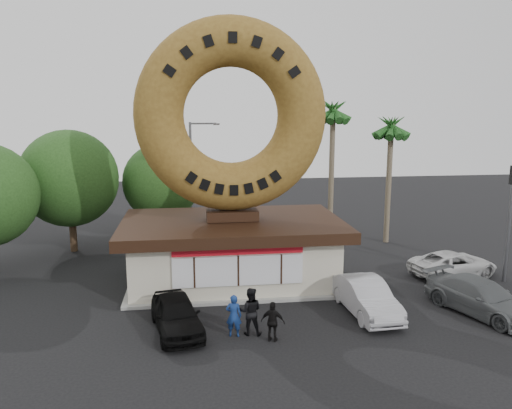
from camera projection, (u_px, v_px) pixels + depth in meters
The scene contains 16 objects.
ground at pixel (246, 330), 20.27m from camera, with size 90.00×90.00×0.00m, color black.
donut_shop at pixel (232, 248), 25.77m from camera, with size 11.20×7.20×3.80m.
giant_donut at pixel (231, 116), 24.53m from camera, with size 9.47×9.47×2.41m, color olive.
tree_west at pixel (69, 178), 30.83m from camera, with size 6.00×6.00×7.65m.
tree_mid at pixel (162, 182), 33.61m from camera, with size 5.20×5.20×6.63m.
palm_near at pixel (333, 116), 33.31m from camera, with size 2.60×2.60×9.75m.
palm_far at pixel (391, 131), 32.48m from camera, with size 2.60×2.60×8.75m.
street_lamp at pixel (193, 173), 34.78m from camera, with size 2.11×0.20×8.00m.
traffic_signal at pixel (511, 209), 25.26m from camera, with size 0.30×0.38×6.07m.
person_left at pixel (234, 316), 19.58m from camera, with size 0.62×0.41×1.71m, color navy.
person_center at pixel (250, 311), 19.74m from camera, with size 0.94×0.73×1.93m, color black.
person_right at pixel (273, 322), 19.15m from camera, with size 0.93×0.39×1.59m, color black.
car_black at pixel (176, 314), 20.04m from camera, with size 1.71×4.26×1.45m, color black.
car_silver at pixel (366, 297), 21.81m from camera, with size 1.62×4.63×1.53m, color #A6A6AB.
car_grey at pixel (481, 297), 21.78m from camera, with size 2.10×5.16×1.50m, color #575A5C.
car_white at pixel (453, 264), 26.81m from camera, with size 2.21×4.80×1.33m, color silver.
Camera 1 is at (-2.09, -18.85, 8.79)m, focal length 35.00 mm.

